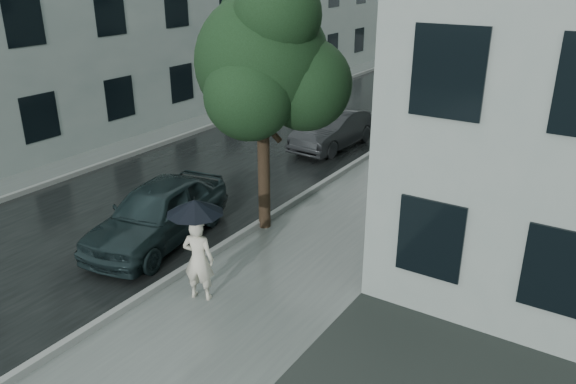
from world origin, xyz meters
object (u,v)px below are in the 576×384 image
Objects in this scene: car_near at (158,212)px; lamp_post at (416,59)px; car_far at (334,129)px; pedestrian at (199,260)px; street_tree at (265,59)px.

lamp_post is at bearing 72.40° from car_near.
car_near is at bearing -86.94° from car_far.
car_near is (-1.71, -11.91, -2.19)m from lamp_post.
lamp_post reaches higher than car_far.
car_near reaches higher than car_far.
car_far is (-2.51, 10.21, -0.19)m from pedestrian.
car_far is at bearing 104.29° from street_tree.
street_tree reaches higher than lamp_post.
street_tree is 1.53× the size of car_far.
street_tree reaches higher than pedestrian.
car_far is (-1.73, -3.09, -2.26)m from lamp_post.
pedestrian is 4.91m from street_tree.
pedestrian is 0.40× the size of car_near.
car_far is (-0.02, 8.83, -0.07)m from car_near.
street_tree reaches higher than car_far.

